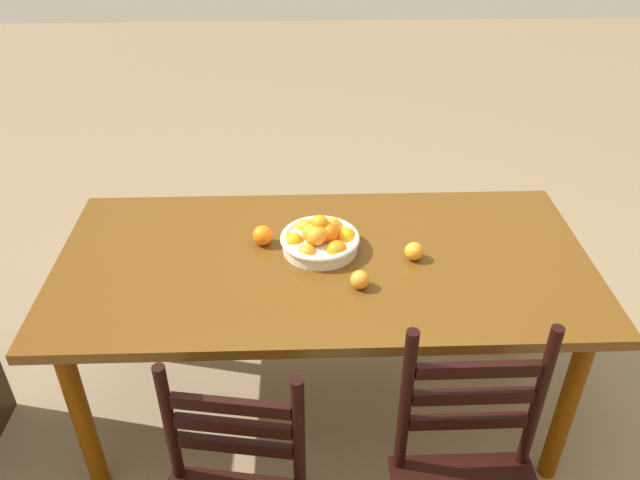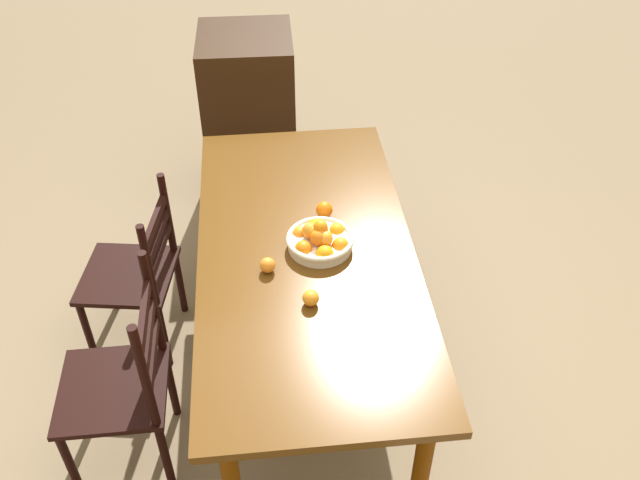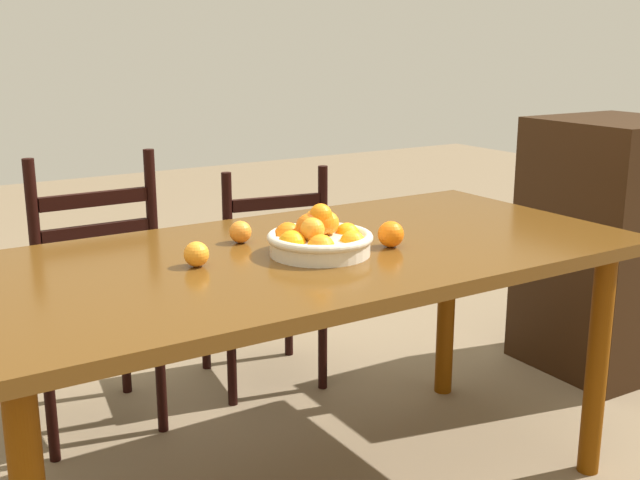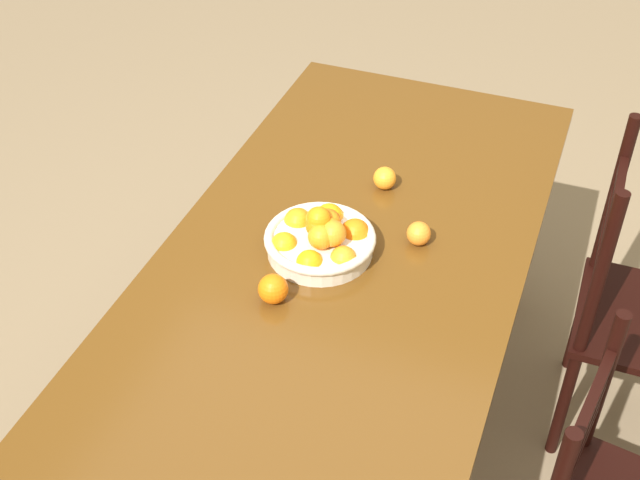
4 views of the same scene
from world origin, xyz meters
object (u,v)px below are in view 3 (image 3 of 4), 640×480
object	(u,v)px
chair_near_window	(89,303)
fruit_bowl	(318,237)
dining_table	(305,279)
cabinet	(609,245)
orange_loose_0	(391,234)
chair_by_cabinet	(265,279)
orange_loose_2	(240,232)
orange_loose_1	(196,254)

from	to	relation	value
chair_near_window	fruit_bowl	distance (m)	0.98
dining_table	cabinet	bearing A→B (deg)	7.59
fruit_bowl	orange_loose_0	bearing A→B (deg)	-11.47
chair_by_cabinet	orange_loose_2	size ratio (longest dim) A/B	13.90
fruit_bowl	chair_by_cabinet	bearing A→B (deg)	71.03
fruit_bowl	orange_loose_2	distance (m)	0.26
orange_loose_1	chair_by_cabinet	bearing A→B (deg)	51.71
cabinet	orange_loose_0	size ratio (longest dim) A/B	14.00
chair_by_cabinet	orange_loose_0	world-z (taller)	chair_by_cabinet
chair_near_window	fruit_bowl	xyz separation A→B (m)	(0.40, -0.83, 0.35)
dining_table	chair_by_cabinet	world-z (taller)	chair_by_cabinet
chair_near_window	fruit_bowl	size ratio (longest dim) A/B	3.46
chair_near_window	dining_table	bearing A→B (deg)	116.80
dining_table	orange_loose_0	distance (m)	0.27
chair_near_window	chair_by_cabinet	xyz separation A→B (m)	(0.69, 0.02, -0.04)
dining_table	orange_loose_0	size ratio (longest dim) A/B	25.75
orange_loose_0	chair_near_window	bearing A→B (deg)	125.10
dining_table	fruit_bowl	xyz separation A→B (m)	(0.01, -0.06, 0.13)
chair_by_cabinet	fruit_bowl	bearing A→B (deg)	80.18
fruit_bowl	orange_loose_0	world-z (taller)	fruit_bowl
chair_by_cabinet	fruit_bowl	xyz separation A→B (m)	(-0.29, -0.85, 0.39)
chair_by_cabinet	cabinet	distance (m)	1.42
chair_by_cabinet	orange_loose_1	bearing A→B (deg)	60.86
chair_near_window	orange_loose_1	world-z (taller)	chair_near_window
fruit_bowl	orange_loose_1	xyz separation A→B (m)	(-0.33, 0.07, -0.02)
dining_table	chair_near_window	size ratio (longest dim) A/B	1.91
dining_table	orange_loose_1	xyz separation A→B (m)	(-0.32, 0.01, 0.12)
fruit_bowl	orange_loose_2	world-z (taller)	fruit_bowl
chair_by_cabinet	orange_loose_2	xyz separation A→B (m)	(-0.41, -0.63, 0.37)
orange_loose_0	orange_loose_1	xyz separation A→B (m)	(-0.54, 0.11, -0.00)
cabinet	fruit_bowl	world-z (taller)	cabinet
dining_table	chair_near_window	bearing A→B (deg)	117.01
orange_loose_1	orange_loose_2	world-z (taller)	orange_loose_1
chair_near_window	orange_loose_1	size ratio (longest dim) A/B	15.28
dining_table	fruit_bowl	bearing A→B (deg)	-83.65
orange_loose_2	cabinet	bearing A→B (deg)	1.51
fruit_bowl	orange_loose_2	bearing A→B (deg)	118.16
fruit_bowl	orange_loose_2	size ratio (longest dim) A/B	4.52
chair_near_window	chair_by_cabinet	distance (m)	0.69
chair_by_cabinet	orange_loose_2	bearing A→B (deg)	65.73
chair_by_cabinet	chair_near_window	bearing A→B (deg)	11.07
chair_near_window	fruit_bowl	world-z (taller)	chair_near_window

